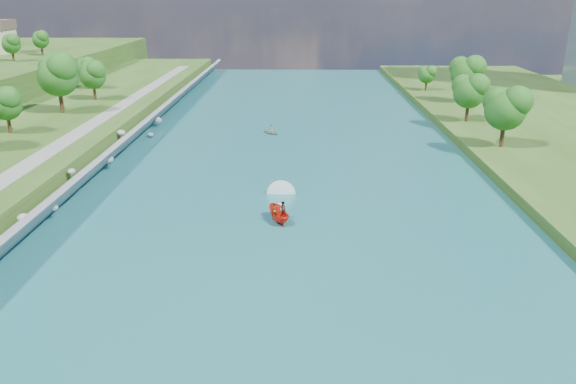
{
  "coord_description": "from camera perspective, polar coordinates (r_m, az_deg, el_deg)",
  "views": [
    {
      "loc": [
        1.59,
        -46.78,
        23.93
      ],
      "look_at": [
        0.32,
        13.41,
        2.5
      ],
      "focal_mm": 35.0,
      "sensor_mm": 36.0,
      "label": 1
    }
  ],
  "objects": [
    {
      "name": "riprap_bank",
      "position": [
        74.81,
        -20.37,
        1.13
      ],
      "size": [
        4.06,
        236.0,
        4.12
      ],
      "color": "slate",
      "rests_on": "ground"
    },
    {
      "name": "river_water",
      "position": [
        70.94,
        -0.15,
        -0.08
      ],
      "size": [
        55.0,
        240.0,
        0.1
      ],
      "primitive_type": "cube",
      "color": "#195A60",
      "rests_on": "ground"
    },
    {
      "name": "ground",
      "position": [
        52.57,
        -0.66,
        -7.49
      ],
      "size": [
        260.0,
        260.0,
        0.0
      ],
      "primitive_type": "plane",
      "color": "#2D5119",
      "rests_on": "ground"
    },
    {
      "name": "riverside_path",
      "position": [
        77.7,
        -24.89,
        2.53
      ],
      "size": [
        3.0,
        200.0,
        0.1
      ],
      "primitive_type": "cube",
      "color": "gray",
      "rests_on": "berm_west"
    },
    {
      "name": "raft",
      "position": [
        100.83,
        -1.68,
        6.14
      ],
      "size": [
        3.9,
        3.96,
        1.68
      ],
      "rotation": [
        0.0,
        0.0,
        0.74
      ],
      "color": "gray",
      "rests_on": "river_water"
    },
    {
      "name": "motorboat",
      "position": [
        63.03,
        -0.92,
        -1.89
      ],
      "size": [
        3.6,
        19.12,
        2.16
      ],
      "rotation": [
        0.0,
        0.0,
        3.48
      ],
      "color": "red",
      "rests_on": "river_water"
    },
    {
      "name": "trees_east",
      "position": [
        82.28,
        26.6,
        5.45
      ],
      "size": [
        15.89,
        136.82,
        11.71
      ],
      "color": "#185115",
      "rests_on": "berm_east"
    }
  ]
}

